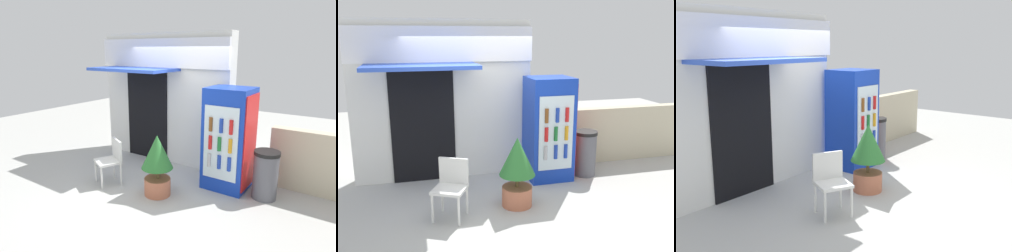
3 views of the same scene
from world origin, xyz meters
TOP-DOWN VIEW (x-y plane):
  - ground at (0.00, 0.00)m, footprint 16.00×16.00m
  - storefront_building at (-0.59, 1.37)m, footprint 3.12×1.25m
  - drink_cooler at (1.21, 0.81)m, footprint 0.78×0.74m
  - plastic_chair at (-0.65, -0.24)m, footprint 0.57×0.57m
  - potted_plant_near_shop at (0.34, -0.15)m, footprint 0.54×0.54m
  - trash_bin at (1.90, 0.76)m, footprint 0.43×0.43m

SIDE VIEW (x-z plane):
  - ground at x=0.00m, z-range 0.00..0.00m
  - trash_bin at x=1.90m, z-range 0.00..0.83m
  - plastic_chair at x=-0.65m, z-range 0.07..0.91m
  - potted_plant_near_shop at x=0.34m, z-range 0.08..1.14m
  - drink_cooler at x=1.21m, z-range 0.00..1.82m
  - storefront_building at x=-0.59m, z-range 0.06..2.84m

